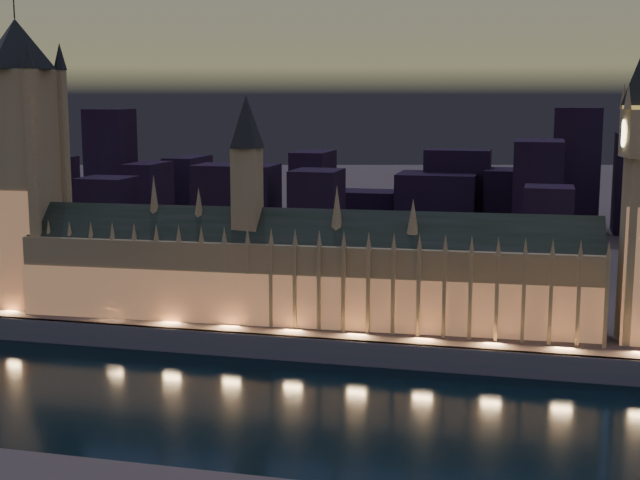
# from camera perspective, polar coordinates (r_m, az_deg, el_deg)

# --- Properties ---
(ground_plane) EXTENTS (2000.00, 2000.00, 0.00)m
(ground_plane) POSITION_cam_1_polar(r_m,az_deg,el_deg) (257.29, -4.11, -10.28)
(ground_plane) COLOR black
(ground_plane) RESTS_ON ground
(north_bank) EXTENTS (2000.00, 960.00, 8.00)m
(north_bank) POSITION_cam_1_polar(r_m,az_deg,el_deg) (758.54, 8.15, 2.99)
(north_bank) COLOR brown
(north_bank) RESTS_ON ground
(embankment_wall) EXTENTS (2000.00, 2.50, 8.00)m
(embankment_wall) POSITION_cam_1_polar(r_m,az_deg,el_deg) (293.40, -1.62, -6.96)
(embankment_wall) COLOR #485956
(embankment_wall) RESTS_ON ground
(palace_of_westminster) EXTENTS (202.00, 29.36, 78.00)m
(palace_of_westminster) POSITION_cam_1_polar(r_m,az_deg,el_deg) (308.52, -1.27, -1.87)
(palace_of_westminster) COLOR olive
(palace_of_westminster) RESTS_ON north_bank
(victoria_tower) EXTENTS (31.68, 31.68, 117.11)m
(victoria_tower) POSITION_cam_1_polar(r_m,az_deg,el_deg) (346.90, -18.56, 5.50)
(victoria_tower) COLOR olive
(victoria_tower) RESTS_ON north_bank
(city_backdrop) EXTENTS (490.98, 215.63, 70.86)m
(city_backdrop) POSITION_cam_1_polar(r_m,az_deg,el_deg) (480.34, 8.94, 2.51)
(city_backdrop) COLOR black
(city_backdrop) RESTS_ON north_bank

